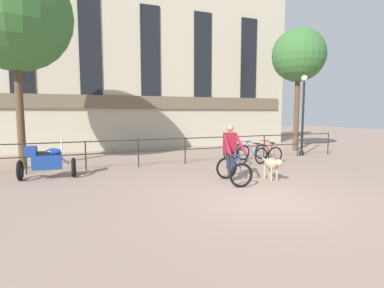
{
  "coord_description": "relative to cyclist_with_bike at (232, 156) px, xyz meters",
  "views": [
    {
      "loc": [
        -4.11,
        -5.91,
        2.06
      ],
      "look_at": [
        -0.63,
        2.86,
        1.05
      ],
      "focal_mm": 28.0,
      "sensor_mm": 36.0,
      "label": 1
    }
  ],
  "objects": [
    {
      "name": "tree_canalside_left",
      "position": [
        -6.07,
        4.65,
        4.67
      ],
      "size": [
        3.91,
        3.91,
        7.4
      ],
      "color": "brown",
      "rests_on": "ground_plane"
    },
    {
      "name": "parked_motorcycle",
      "position": [
        -5.11,
        2.46,
        -0.2
      ],
      "size": [
        1.65,
        0.68,
        1.35
      ],
      "rotation": [
        0.0,
        0.0,
        1.54
      ],
      "color": "black",
      "rests_on": "ground_plane"
    },
    {
      "name": "cyclist_with_bike",
      "position": [
        0.0,
        0.0,
        0.0
      ],
      "size": [
        0.82,
        1.24,
        1.7
      ],
      "rotation": [
        0.0,
        0.0,
        -0.12
      ],
      "color": "black",
      "rests_on": "ground_plane"
    },
    {
      "name": "dog",
      "position": [
        1.26,
        -0.24,
        -0.28
      ],
      "size": [
        0.32,
        1.04,
        0.69
      ],
      "rotation": [
        0.0,
        0.0,
        -0.06
      ],
      "color": "tan",
      "rests_on": "ground_plane"
    },
    {
      "name": "tree_canalside_right",
      "position": [
        6.76,
        5.13,
        4.21
      ],
      "size": [
        2.75,
        2.75,
        6.39
      ],
      "color": "brown",
      "rests_on": "ground_plane"
    },
    {
      "name": "parked_bicycle_mid_left",
      "position": [
        2.52,
        2.79,
        -0.41
      ],
      "size": [
        0.84,
        1.2,
        0.86
      ],
      "rotation": [
        0.0,
        0.0,
        3.31
      ],
      "color": "black",
      "rests_on": "ground_plane"
    },
    {
      "name": "canal_railing",
      "position": [
        -0.19,
        3.45,
        -0.05
      ],
      "size": [
        15.05,
        0.05,
        1.05
      ],
      "color": "#232326",
      "rests_on": "ground_plane"
    },
    {
      "name": "street_lamp",
      "position": [
        5.79,
        3.57,
        1.37
      ],
      "size": [
        0.28,
        0.28,
        3.77
      ],
      "color": "black",
      "rests_on": "ground_plane"
    },
    {
      "name": "parked_bicycle_near_lamp",
      "position": [
        1.72,
        2.79,
        -0.41
      ],
      "size": [
        0.84,
        1.21,
        0.86
      ],
      "rotation": [
        0.0,
        0.0,
        2.97
      ],
      "color": "black",
      "rests_on": "ground_plane"
    },
    {
      "name": "ground_plane",
      "position": [
        -0.19,
        -1.75,
        -0.76
      ],
      "size": [
        60.0,
        60.0,
        0.0
      ],
      "primitive_type": "plane",
      "color": "gray"
    },
    {
      "name": "building_facade",
      "position": [
        -0.19,
        9.24,
        3.95
      ],
      "size": [
        18.0,
        0.72,
        9.46
      ],
      "color": "#BCB299",
      "rests_on": "ground_plane"
    },
    {
      "name": "parked_bicycle_mid_right",
      "position": [
        3.32,
        2.79,
        -0.41
      ],
      "size": [
        0.76,
        1.17,
        0.86
      ],
      "rotation": [
        0.0,
        0.0,
        3.05
      ],
      "color": "black",
      "rests_on": "ground_plane"
    }
  ]
}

